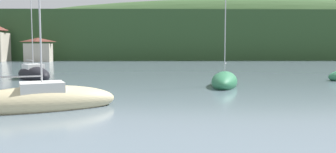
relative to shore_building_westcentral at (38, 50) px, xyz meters
name	(u,v)px	position (x,y,z in m)	size (l,w,h in m)	color
wooded_hillside	(220,41)	(52.92, 34.68, 2.99)	(352.00, 48.81, 34.25)	#2D4C28
shore_building_westcentral	(38,50)	(0.00, 0.00, 0.00)	(6.86, 3.16, 6.14)	#BCB29E
sailboat_far_2	(224,81)	(37.24, -57.47, -2.57)	(3.79, 7.42, 10.05)	#2D754C
sailboat_far_5	(33,74)	(17.79, -50.23, -2.47)	(6.39, 7.14, 10.23)	black
sailboat_mid_9	(42,101)	(25.27, -68.63, -2.52)	(8.24, 5.49, 9.11)	#CCBC8E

